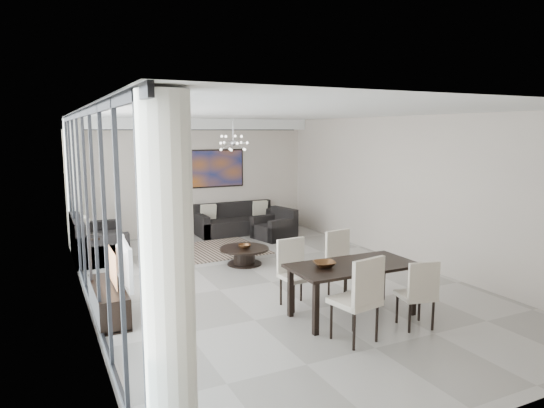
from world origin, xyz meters
TOP-DOWN VIEW (x-y plane):
  - room_shell at (0.46, 0.00)m, footprint 6.00×9.00m
  - window_wall at (-2.86, 0.00)m, footprint 0.37×8.95m
  - soffit at (0.00, 4.30)m, footprint 5.98×0.40m
  - painting at (0.50, 4.47)m, footprint 1.68×0.04m
  - chandelier at (0.30, 2.50)m, footprint 0.66×0.66m
  - rug at (-0.28, 2.60)m, footprint 2.46×1.95m
  - coffee_table at (0.02, 1.25)m, footprint 0.97×0.97m
  - bowl_coffee at (-0.00, 1.20)m, footprint 0.26×0.26m
  - sofa_main at (1.00, 4.07)m, footprint 2.11×0.86m
  - loveseat at (-2.55, 3.05)m, footprint 0.99×1.75m
  - armchair at (1.59, 3.05)m, footprint 1.00×1.03m
  - side_table at (-2.65, 2.37)m, footprint 0.44×0.44m
  - tv_console at (-2.76, -0.39)m, footprint 0.40×1.42m
  - television at (-2.60, -0.39)m, footprint 0.20×1.08m
  - dining_table at (0.36, -1.88)m, footprint 1.82×0.92m
  - dining_chair_sw at (-0.09, -2.69)m, footprint 0.59×0.59m
  - dining_chair_se at (0.87, -2.67)m, footprint 0.51×0.51m
  - dining_chair_nw at (-0.17, -1.14)m, footprint 0.49×0.49m
  - dining_chair_ne at (0.73, -1.06)m, footprint 0.54×0.54m
  - bowl_dining at (-0.07, -1.81)m, footprint 0.37×0.37m

SIDE VIEW (x-z plane):
  - rug at x=-0.28m, z-range 0.00..0.01m
  - coffee_table at x=0.02m, z-range 0.02..0.36m
  - tv_console at x=-2.76m, z-range 0.00..0.44m
  - armchair at x=1.59m, z-range -0.12..0.62m
  - sofa_main at x=1.00m, z-range -0.12..0.64m
  - loveseat at x=-2.55m, z-range -0.14..0.74m
  - bowl_coffee at x=0.00m, z-range 0.34..0.42m
  - side_table at x=-2.65m, z-range 0.11..0.72m
  - dining_chair_se at x=0.87m, z-range 0.07..1.01m
  - dining_chair_nw at x=-0.17m, z-range 0.08..1.08m
  - dining_chair_ne at x=0.73m, z-range 0.08..1.12m
  - dining_chair_sw at x=-0.09m, z-range 0.09..1.19m
  - dining_table at x=0.36m, z-range 0.29..1.04m
  - television at x=-2.60m, z-range 0.44..1.06m
  - bowl_dining at x=-0.07m, z-range 0.75..0.83m
  - room_shell at x=0.46m, z-range 0.00..2.90m
  - window_wall at x=-2.86m, z-range 0.02..2.92m
  - painting at x=0.50m, z-range 1.16..2.14m
  - chandelier at x=0.30m, z-range 2.00..2.71m
  - soffit at x=0.00m, z-range 2.64..2.90m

